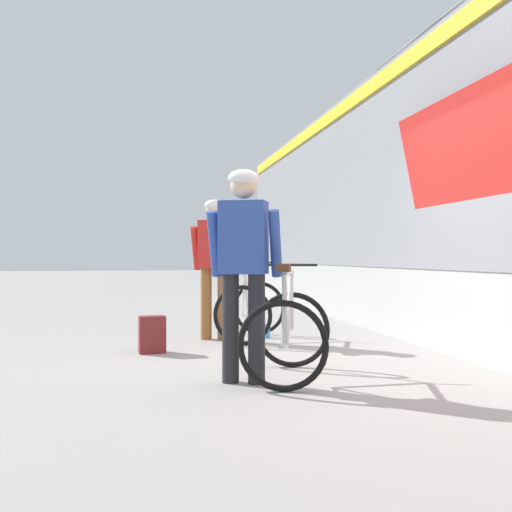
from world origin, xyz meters
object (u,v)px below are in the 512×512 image
(cyclist_far_in_blue, at_px, (244,255))
(bicycle_near_white, at_px, (251,308))
(backpack_on_platform, at_px, (152,334))
(water_bottle_near_the_bikes, at_px, (267,331))
(cyclist_near_in_red, at_px, (215,256))
(bicycle_far_silver, at_px, (288,332))

(cyclist_far_in_blue, distance_m, bicycle_near_white, 2.63)
(backpack_on_platform, distance_m, water_bottle_near_the_bikes, 1.72)
(cyclist_far_in_blue, xyz_separation_m, water_bottle_near_the_bikes, (0.75, 2.59, -0.96))
(backpack_on_platform, bearing_deg, water_bottle_near_the_bikes, 25.56)
(cyclist_far_in_blue, xyz_separation_m, backpack_on_platform, (-0.71, 1.69, -0.85))
(cyclist_near_in_red, relative_size, bicycle_near_white, 1.40)
(bicycle_near_white, distance_m, water_bottle_near_the_bikes, 0.39)
(bicycle_near_white, height_order, backpack_on_platform, bicycle_near_white)
(cyclist_far_in_blue, distance_m, bicycle_far_silver, 0.77)
(cyclist_far_in_blue, height_order, water_bottle_near_the_bikes, cyclist_far_in_blue)
(cyclist_far_in_blue, height_order, bicycle_near_white, cyclist_far_in_blue)
(cyclist_near_in_red, xyz_separation_m, backpack_on_platform, (-0.79, -0.91, -0.85))
(bicycle_far_silver, bearing_deg, cyclist_near_in_red, 97.37)
(water_bottle_near_the_bikes, bearing_deg, bicycle_near_white, -156.50)
(cyclist_near_in_red, relative_size, backpack_on_platform, 4.40)
(backpack_on_platform, bearing_deg, cyclist_near_in_red, 42.89)
(cyclist_far_in_blue, distance_m, water_bottle_near_the_bikes, 2.86)
(bicycle_near_white, bearing_deg, cyclist_near_in_red, 166.77)
(cyclist_far_in_blue, relative_size, backpack_on_platform, 4.40)
(cyclist_near_in_red, relative_size, water_bottle_near_the_bikes, 9.53)
(bicycle_far_silver, xyz_separation_m, water_bottle_near_the_bikes, (0.35, 2.49, -0.31))
(cyclist_near_in_red, height_order, bicycle_near_white, cyclist_near_in_red)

